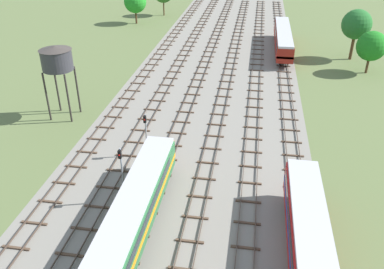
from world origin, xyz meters
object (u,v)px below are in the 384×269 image
at_px(passenger_coach_right_nearest, 312,263).
at_px(signal_post_nearest, 146,130).
at_px(diesel_railcar_centre_left_near, 133,213).
at_px(passenger_coach_right_mid, 283,38).
at_px(signal_post_near, 122,169).
at_px(water_tower, 57,59).

relative_size(passenger_coach_right_nearest, signal_post_nearest, 4.31).
height_order(passenger_coach_right_nearest, diesel_railcar_centre_left_near, same).
bearing_deg(signal_post_nearest, passenger_coach_right_mid, 68.77).
bearing_deg(passenger_coach_right_mid, signal_post_nearest, -111.23).
distance_m(passenger_coach_right_mid, signal_post_nearest, 44.53).
bearing_deg(passenger_coach_right_mid, signal_post_near, -107.95).
bearing_deg(passenger_coach_right_nearest, signal_post_nearest, 135.59).
height_order(passenger_coach_right_nearest, passenger_coach_right_mid, same).
bearing_deg(passenger_coach_right_mid, diesel_railcar_centre_left_near, -104.30).
bearing_deg(signal_post_nearest, water_tower, 149.19).
bearing_deg(signal_post_near, passenger_coach_right_nearest, -25.03).
bearing_deg(passenger_coach_right_mid, water_tower, -131.19).
height_order(diesel_railcar_centre_left_near, water_tower, water_tower).
relative_size(diesel_railcar_centre_left_near, signal_post_nearest, 4.02).
height_order(diesel_railcar_centre_left_near, signal_post_near, signal_post_near).
relative_size(passenger_coach_right_nearest, water_tower, 2.30).
xyz_separation_m(passenger_coach_right_nearest, passenger_coach_right_mid, (0.00, 57.30, 0.00)).
distance_m(water_tower, signal_post_near, 21.35).
distance_m(passenger_coach_right_nearest, signal_post_nearest, 22.58).
xyz_separation_m(diesel_railcar_centre_left_near, water_tower, (-15.58, 20.62, 5.30)).
height_order(water_tower, signal_post_nearest, water_tower).
height_order(passenger_coach_right_mid, signal_post_nearest, signal_post_nearest).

